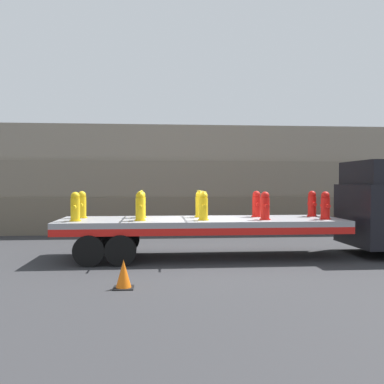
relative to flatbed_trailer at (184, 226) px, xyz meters
The scene contains 16 objects.
ground_plane 1.10m from the flatbed_trailer, ahead, with size 120.00×120.00×0.00m, color #2D2D30.
rock_cliff 7.76m from the flatbed_trailer, 86.04° to the left, with size 60.00×3.30×4.91m.
flatbed_trailer is the anchor object (origin of this frame).
fire_hydrant_yellow_near_0 3.27m from the flatbed_trailer, behind, with size 0.33×0.54×0.84m.
fire_hydrant_yellow_far_0 3.27m from the flatbed_trailer, behind, with size 0.33×0.54×0.84m.
fire_hydrant_yellow_near_1 1.56m from the flatbed_trailer, 157.36° to the right, with size 0.33×0.54×0.84m.
fire_hydrant_yellow_far_1 1.56m from the flatbed_trailer, 157.36° to the left, with size 0.33×0.54×0.84m.
fire_hydrant_yellow_near_2 0.99m from the flatbed_trailer, 46.20° to the right, with size 0.33×0.54×0.84m.
fire_hydrant_yellow_far_2 0.99m from the flatbed_trailer, 46.20° to the left, with size 0.33×0.54×0.84m.
fire_hydrant_red_near_3 2.51m from the flatbed_trailer, 13.05° to the right, with size 0.33×0.54×0.84m.
fire_hydrant_red_far_3 2.51m from the flatbed_trailer, 13.05° to the left, with size 0.33×0.54×0.84m.
fire_hydrant_red_near_4 4.30m from the flatbed_trailer, ahead, with size 0.33×0.54×0.84m.
fire_hydrant_red_far_4 4.30m from the flatbed_trailer, ahead, with size 0.33×0.54×0.84m.
cargo_strap_rear 1.70m from the flatbed_trailer, behind, with size 0.05×2.70×0.01m.
cargo_strap_middle 1.19m from the flatbed_trailer, ahead, with size 0.05×2.70×0.01m.
traffic_cone 4.06m from the flatbed_trailer, 112.94° to the right, with size 0.43×0.43×0.62m.
Camera 1 is at (-1.38, -12.99, 2.29)m, focal length 40.00 mm.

